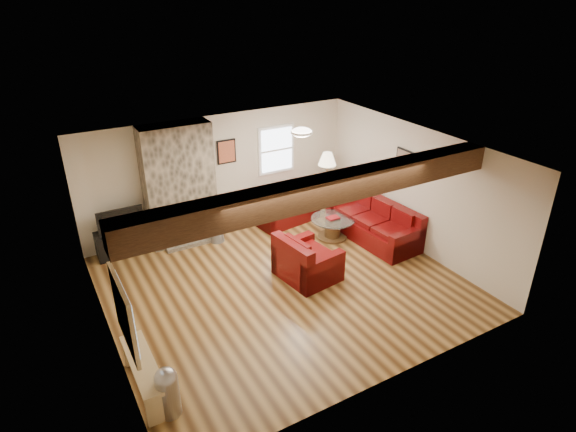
{
  "coord_description": "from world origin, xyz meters",
  "views": [
    {
      "loc": [
        -3.56,
        -6.38,
        4.93
      ],
      "look_at": [
        0.33,
        0.4,
        1.12
      ],
      "focal_mm": 30.0,
      "sensor_mm": 36.0,
      "label": 1
    }
  ],
  "objects_px": {
    "armchair_red": "(308,257)",
    "coffee_table": "(333,228)",
    "tv_cabinet": "(124,242)",
    "floor_lamp": "(327,163)",
    "sofa_three": "(373,221)",
    "television": "(120,219)",
    "loveseat": "(285,205)"
  },
  "relations": [
    {
      "from": "coffee_table",
      "to": "floor_lamp",
      "type": "xyz_separation_m",
      "value": [
        0.42,
        0.9,
        1.11
      ]
    },
    {
      "from": "armchair_red",
      "to": "floor_lamp",
      "type": "distance_m",
      "value": 2.72
    },
    {
      "from": "armchair_red",
      "to": "coffee_table",
      "type": "distance_m",
      "value": 1.63
    },
    {
      "from": "armchair_red",
      "to": "tv_cabinet",
      "type": "relative_size",
      "value": 0.99
    },
    {
      "from": "tv_cabinet",
      "to": "floor_lamp",
      "type": "xyz_separation_m",
      "value": [
        4.43,
        -0.62,
        1.08
      ]
    },
    {
      "from": "floor_lamp",
      "to": "sofa_three",
      "type": "bearing_deg",
      "value": -77.95
    },
    {
      "from": "tv_cabinet",
      "to": "television",
      "type": "relative_size",
      "value": 1.19
    },
    {
      "from": "sofa_three",
      "to": "armchair_red",
      "type": "distance_m",
      "value": 2.06
    },
    {
      "from": "armchair_red",
      "to": "floor_lamp",
      "type": "bearing_deg",
      "value": -48.94
    },
    {
      "from": "coffee_table",
      "to": "sofa_three",
      "type": "bearing_deg",
      "value": -32.26
    },
    {
      "from": "sofa_three",
      "to": "tv_cabinet",
      "type": "bearing_deg",
      "value": -116.58
    },
    {
      "from": "loveseat",
      "to": "sofa_three",
      "type": "bearing_deg",
      "value": -62.75
    },
    {
      "from": "coffee_table",
      "to": "floor_lamp",
      "type": "relative_size",
      "value": 0.59
    },
    {
      "from": "sofa_three",
      "to": "coffee_table",
      "type": "bearing_deg",
      "value": -126.19
    },
    {
      "from": "loveseat",
      "to": "coffee_table",
      "type": "xyz_separation_m",
      "value": [
        0.47,
        -1.22,
        -0.15
      ]
    },
    {
      "from": "tv_cabinet",
      "to": "television",
      "type": "bearing_deg",
      "value": 0.0
    },
    {
      "from": "loveseat",
      "to": "tv_cabinet",
      "type": "height_order",
      "value": "loveseat"
    },
    {
      "from": "sofa_three",
      "to": "tv_cabinet",
      "type": "relative_size",
      "value": 2.02
    },
    {
      "from": "armchair_red",
      "to": "coffee_table",
      "type": "bearing_deg",
      "value": -58.75
    },
    {
      "from": "sofa_three",
      "to": "loveseat",
      "type": "bearing_deg",
      "value": -148.64
    },
    {
      "from": "coffee_table",
      "to": "television",
      "type": "xyz_separation_m",
      "value": [
        -4.01,
        1.52,
        0.55
      ]
    },
    {
      "from": "floor_lamp",
      "to": "tv_cabinet",
      "type": "bearing_deg",
      "value": 172.08
    },
    {
      "from": "tv_cabinet",
      "to": "television",
      "type": "xyz_separation_m",
      "value": [
        0.0,
        0.0,
        0.51
      ]
    },
    {
      "from": "coffee_table",
      "to": "loveseat",
      "type": "bearing_deg",
      "value": 111.02
    },
    {
      "from": "television",
      "to": "floor_lamp",
      "type": "bearing_deg",
      "value": -7.92
    },
    {
      "from": "loveseat",
      "to": "tv_cabinet",
      "type": "distance_m",
      "value": 3.55
    },
    {
      "from": "sofa_three",
      "to": "tv_cabinet",
      "type": "height_order",
      "value": "sofa_three"
    },
    {
      "from": "tv_cabinet",
      "to": "floor_lamp",
      "type": "height_order",
      "value": "floor_lamp"
    },
    {
      "from": "television",
      "to": "floor_lamp",
      "type": "relative_size",
      "value": 0.56
    },
    {
      "from": "armchair_red",
      "to": "tv_cabinet",
      "type": "xyz_separation_m",
      "value": [
        -2.74,
        2.54,
        -0.16
      ]
    },
    {
      "from": "floor_lamp",
      "to": "loveseat",
      "type": "bearing_deg",
      "value": 160.47
    },
    {
      "from": "loveseat",
      "to": "armchair_red",
      "type": "bearing_deg",
      "value": -117.53
    }
  ]
}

